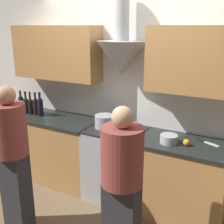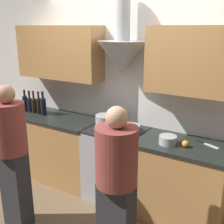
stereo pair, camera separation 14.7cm
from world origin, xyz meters
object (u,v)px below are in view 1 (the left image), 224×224
at_px(wine_bottle_4, 40,106).
at_px(orange_fruit, 187,143).
at_px(wine_bottle_1, 26,105).
at_px(person_foreground_right, 122,184).
at_px(wine_bottle_2, 31,105).
at_px(person_foreground_left, 12,154).
at_px(wine_bottle_0, 21,103).
at_px(mixing_bowl, 128,128).
at_px(stove_range, 116,163).
at_px(stock_pot, 105,121).
at_px(saucepan, 169,139).
at_px(wine_bottle_3, 36,106).

xyz_separation_m(wine_bottle_4, orange_fruit, (2.07, -0.05, -0.11)).
height_order(wine_bottle_1, person_foreground_right, person_foreground_right).
xyz_separation_m(wine_bottle_2, person_foreground_left, (0.72, -1.01, -0.18)).
xyz_separation_m(wine_bottle_0, wine_bottle_4, (0.37, -0.00, 0.01)).
bearing_deg(wine_bottle_0, wine_bottle_1, 2.06).
distance_m(wine_bottle_0, wine_bottle_2, 0.18).
xyz_separation_m(mixing_bowl, person_foreground_left, (-0.81, -1.05, -0.09)).
relative_size(stove_range, wine_bottle_2, 2.86).
height_order(wine_bottle_2, person_foreground_right, person_foreground_right).
bearing_deg(wine_bottle_0, orange_fruit, -1.15).
bearing_deg(wine_bottle_0, person_foreground_left, -48.32).
bearing_deg(stock_pot, person_foreground_right, -52.52).
height_order(stock_pot, saucepan, stock_pot).
bearing_deg(wine_bottle_0, stock_pot, 0.75).
relative_size(stock_pot, person_foreground_right, 0.16).
bearing_deg(person_foreground_left, stock_pot, 64.16).
bearing_deg(person_foreground_left, saucepan, 34.92).
xyz_separation_m(wine_bottle_3, person_foreground_right, (1.84, -0.92, -0.23)).
height_order(wine_bottle_4, orange_fruit, wine_bottle_4).
height_order(wine_bottle_2, mixing_bowl, wine_bottle_2).
relative_size(wine_bottle_2, orange_fruit, 4.45).
distance_m(wine_bottle_3, mixing_bowl, 1.44).
relative_size(wine_bottle_3, saucepan, 1.71).
bearing_deg(wine_bottle_4, person_foreground_right, -27.58).
bearing_deg(person_foreground_right, stock_pot, 127.48).
relative_size(wine_bottle_3, orange_fruit, 4.44).
distance_m(wine_bottle_2, saucepan, 2.07).
bearing_deg(wine_bottle_2, person_foreground_left, -54.70).
distance_m(orange_fruit, person_foreground_right, 0.93).
xyz_separation_m(wine_bottle_3, person_foreground_left, (0.63, -1.02, -0.19)).
relative_size(wine_bottle_2, person_foreground_left, 0.20).
bearing_deg(wine_bottle_2, saucepan, -1.96).
bearing_deg(stove_range, stock_pot, -176.75).
bearing_deg(person_foreground_left, mixing_bowl, 52.35).
relative_size(wine_bottle_1, wine_bottle_2, 0.98).
xyz_separation_m(person_foreground_left, person_foreground_right, (1.21, 0.10, -0.04)).
bearing_deg(wine_bottle_4, wine_bottle_1, 179.17).
distance_m(orange_fruit, person_foreground_left, 1.81).
bearing_deg(wine_bottle_0, mixing_bowl, 1.36).
xyz_separation_m(wine_bottle_0, saucepan, (2.25, -0.07, -0.09)).
bearing_deg(wine_bottle_2, mixing_bowl, 1.41).
xyz_separation_m(wine_bottle_3, mixing_bowl, (1.44, 0.03, -0.09)).
bearing_deg(stock_pot, wine_bottle_0, -179.25).
height_order(stove_range, wine_bottle_3, wine_bottle_3).
xyz_separation_m(stock_pot, saucepan, (0.85, -0.09, -0.03)).
distance_m(saucepan, person_foreground_left, 1.65).
bearing_deg(person_foreground_right, wine_bottle_0, 156.68).
height_order(wine_bottle_2, stock_pot, wine_bottle_2).
height_order(wine_bottle_1, mixing_bowl, wine_bottle_1).
bearing_deg(saucepan, wine_bottle_1, 178.11).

